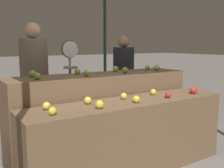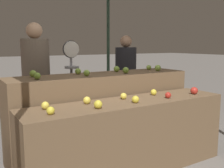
{
  "view_description": "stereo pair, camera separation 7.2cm",
  "coord_description": "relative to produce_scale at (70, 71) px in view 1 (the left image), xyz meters",
  "views": [
    {
      "loc": [
        -1.67,
        -2.22,
        1.4
      ],
      "look_at": [
        -0.04,
        0.3,
        0.95
      ],
      "focal_mm": 42.0,
      "sensor_mm": 36.0,
      "label": 1
    },
    {
      "loc": [
        -1.6,
        -2.26,
        1.4
      ],
      "look_at": [
        -0.04,
        0.3,
        0.95
      ],
      "focal_mm": 42.0,
      "sensor_mm": 36.0,
      "label": 2
    }
  ],
  "objects": [
    {
      "name": "display_counter_front",
      "position": [
        0.17,
        -1.17,
        -0.64
      ],
      "size": [
        2.36,
        0.55,
        0.8
      ],
      "primitive_type": "cube",
      "color": "brown",
      "rests_on": "ground_plane"
    },
    {
      "name": "display_counter_back",
      "position": [
        0.17,
        -0.57,
        -0.52
      ],
      "size": [
        2.36,
        0.55,
        1.03
      ],
      "primitive_type": "cube",
      "color": "brown",
      "rests_on": "ground_plane"
    },
    {
      "name": "apple_front_0",
      "position": [
        -0.73,
        -1.27,
        -0.21
      ],
      "size": [
        0.07,
        0.07,
        0.07
      ],
      "primitive_type": "sphere",
      "color": "gold",
      "rests_on": "display_counter_front"
    },
    {
      "name": "apple_front_1",
      "position": [
        -0.28,
        -1.29,
        -0.2
      ],
      "size": [
        0.08,
        0.08,
        0.08
      ],
      "primitive_type": "sphere",
      "color": "gold",
      "rests_on": "display_counter_front"
    },
    {
      "name": "apple_front_2",
      "position": [
        0.17,
        -1.28,
        -0.2
      ],
      "size": [
        0.08,
        0.08,
        0.08
      ],
      "primitive_type": "sphere",
      "color": "gold",
      "rests_on": "display_counter_front"
    },
    {
      "name": "apple_front_3",
      "position": [
        0.63,
        -1.28,
        -0.21
      ],
      "size": [
        0.07,
        0.07,
        0.07
      ],
      "primitive_type": "sphere",
      "color": "#AD281E",
      "rests_on": "display_counter_front"
    },
    {
      "name": "apple_front_4",
      "position": [
        1.07,
        -1.27,
        -0.2
      ],
      "size": [
        0.09,
        0.09,
        0.09
      ],
      "primitive_type": "sphere",
      "color": "#B72D23",
      "rests_on": "display_counter_front"
    },
    {
      "name": "apple_front_5",
      "position": [
        -0.71,
        -1.06,
        -0.2
      ],
      "size": [
        0.07,
        0.07,
        0.07
      ],
      "primitive_type": "sphere",
      "color": "yellow",
      "rests_on": "display_counter_front"
    },
    {
      "name": "apple_front_6",
      "position": [
        -0.28,
        -1.06,
        -0.2
      ],
      "size": [
        0.08,
        0.08,
        0.08
      ],
      "primitive_type": "sphere",
      "color": "yellow",
      "rests_on": "display_counter_front"
    },
    {
      "name": "apple_front_7",
      "position": [
        0.17,
        -1.06,
        -0.21
      ],
      "size": [
        0.07,
        0.07,
        0.07
      ],
      "primitive_type": "sphere",
      "color": "yellow",
      "rests_on": "display_counter_front"
    },
    {
      "name": "apple_front_8",
      "position": [
        0.61,
        -1.06,
        -0.21
      ],
      "size": [
        0.07,
        0.07,
        0.07
      ],
      "primitive_type": "sphere",
      "color": "gold",
      "rests_on": "display_counter_front"
    },
    {
      "name": "apple_back_0",
      "position": [
        -0.67,
        -0.67,
        0.03
      ],
      "size": [
        0.07,
        0.07,
        0.07
      ],
      "primitive_type": "sphere",
      "color": "#7AA338",
      "rests_on": "display_counter_back"
    },
    {
      "name": "apple_back_1",
      "position": [
        -0.1,
        -0.68,
        0.03
      ],
      "size": [
        0.07,
        0.07,
        0.07
      ],
      "primitive_type": "sphere",
      "color": "#84AD3D",
      "rests_on": "display_counter_back"
    },
    {
      "name": "apple_back_2",
      "position": [
        0.46,
        -0.68,
        0.04
      ],
      "size": [
        0.08,
        0.08,
        0.08
      ],
      "primitive_type": "sphere",
      "color": "#7AA338",
      "rests_on": "display_counter_back"
    },
    {
      "name": "apple_back_3",
      "position": [
        1.01,
        -0.67,
        0.04
      ],
      "size": [
        0.09,
        0.09,
        0.09
      ],
      "primitive_type": "sphere",
      "color": "#8EB247",
      "rests_on": "display_counter_back"
    },
    {
      "name": "apple_back_4",
      "position": [
        -0.66,
        -0.46,
        0.04
      ],
      "size": [
        0.08,
        0.08,
        0.08
      ],
      "primitive_type": "sphere",
      "color": "#84AD3D",
      "rests_on": "display_counter_back"
    },
    {
      "name": "apple_back_5",
      "position": [
        -0.11,
        -0.45,
        0.03
      ],
      "size": [
        0.07,
        0.07,
        0.07
      ],
      "primitive_type": "sphere",
      "color": "#84AD3D",
      "rests_on": "display_counter_back"
    },
    {
      "name": "apple_back_6",
      "position": [
        0.46,
        -0.46,
        0.04
      ],
      "size": [
        0.08,
        0.08,
        0.08
      ],
      "primitive_type": "sphere",
      "color": "#84AD3D",
      "rests_on": "display_counter_back"
    },
    {
      "name": "apple_back_7",
      "position": [
        1.01,
        -0.47,
        0.03
      ],
      "size": [
        0.07,
        0.07,
        0.07
      ],
      "primitive_type": "sphere",
      "color": "#8EB247",
      "rests_on": "display_counter_back"
    },
    {
      "name": "produce_scale",
      "position": [
        0.0,
        0.0,
        0.0
      ],
      "size": [
        0.24,
        0.2,
        1.46
      ],
      "color": "#99999E",
      "rests_on": "ground_plane"
    },
    {
      "name": "person_vendor_at_scale",
      "position": [
        -0.42,
        0.28,
        -0.06
      ],
      "size": [
        0.5,
        0.5,
        1.7
      ],
      "rotation": [
        0.0,
        0.0,
        2.76
      ],
      "color": "#2D2D38",
      "rests_on": "ground_plane"
    },
    {
      "name": "person_customer_left",
      "position": [
        1.18,
        0.38,
        -0.15
      ],
      "size": [
        0.38,
        0.38,
        1.56
      ],
      "rotation": [
        0.0,
        0.0,
        3.17
      ],
      "color": "#2D2D38",
      "rests_on": "ground_plane"
    }
  ]
}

